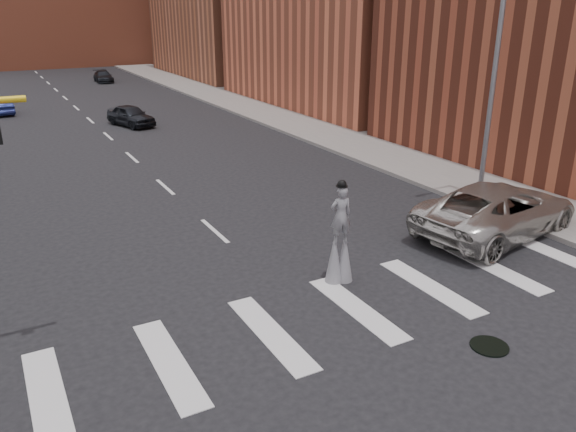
% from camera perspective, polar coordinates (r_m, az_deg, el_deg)
% --- Properties ---
extents(ground_plane, '(160.00, 160.00, 0.00)m').
position_cam_1_polar(ground_plane, '(13.96, 4.96, -12.38)').
color(ground_plane, black).
rests_on(ground_plane, ground).
extents(sidewalk_right, '(5.00, 90.00, 0.18)m').
position_cam_1_polar(sidewalk_right, '(40.31, 0.32, 9.77)').
color(sidewalk_right, slate).
rests_on(sidewalk_right, ground).
extents(manhole, '(0.90, 0.90, 0.04)m').
position_cam_1_polar(manhole, '(14.43, 19.77, -12.34)').
color(manhole, black).
rests_on(manhole, ground).
extents(streetlight, '(2.05, 0.20, 9.00)m').
position_cam_1_polar(streetlight, '(23.67, 19.99, 12.82)').
color(streetlight, slate).
rests_on(streetlight, ground).
extents(stilt_performer, '(0.84, 0.58, 3.10)m').
position_cam_1_polar(stilt_performer, '(16.15, 5.29, -2.68)').
color(stilt_performer, black).
rests_on(stilt_performer, ground).
extents(suv_crossing, '(7.02, 4.06, 1.84)m').
position_cam_1_polar(suv_crossing, '(20.90, 20.48, 0.62)').
color(suv_crossing, '#B7B5AD').
rests_on(suv_crossing, ground).
extents(car_near, '(2.83, 4.42, 1.40)m').
position_cam_1_polar(car_near, '(39.86, -15.69, 9.79)').
color(car_near, black).
rests_on(car_near, ground).
extents(car_mid, '(1.63, 3.68, 1.17)m').
position_cam_1_polar(car_mid, '(47.85, -27.09, 9.87)').
color(car_mid, navy).
rests_on(car_mid, ground).
extents(car_far, '(1.78, 4.12, 1.18)m').
position_cam_1_polar(car_far, '(65.09, -18.25, 13.31)').
color(car_far, black).
rests_on(car_far, ground).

